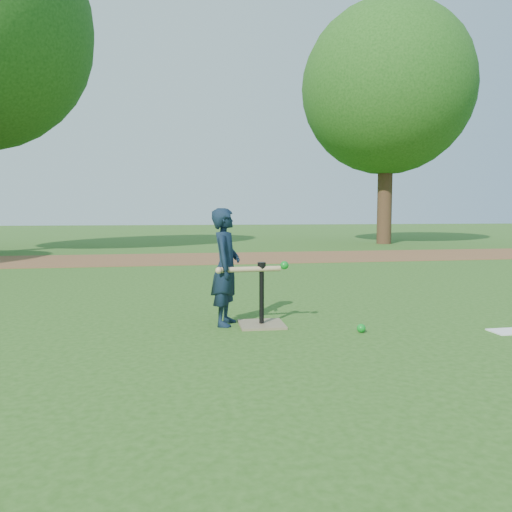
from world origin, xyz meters
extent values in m
plane|color=#285116|center=(0.00, 0.00, 0.00)|extent=(80.00, 80.00, 0.00)
cube|color=brown|center=(0.00, 7.50, 0.01)|extent=(24.00, 3.00, 0.01)
imported|color=black|center=(-0.47, 0.45, 0.57)|extent=(0.39, 0.48, 1.13)
sphere|color=#0C861E|center=(0.70, -0.09, 0.04)|extent=(0.08, 0.08, 0.08)
cube|color=white|center=(2.03, -0.32, 0.01)|extent=(0.30, 0.23, 0.01)
cube|color=#7E6F50|center=(-0.13, 0.35, 0.01)|extent=(0.45, 0.45, 0.02)
cylinder|color=black|center=(-0.13, 0.35, 0.30)|extent=(0.05, 0.05, 0.55)
cylinder|color=black|center=(-0.13, 0.35, 0.58)|extent=(0.08, 0.08, 0.06)
cylinder|color=tan|center=(-0.25, 0.33, 0.55)|extent=(0.60, 0.08, 0.05)
sphere|color=tan|center=(-0.55, 0.29, 0.55)|extent=(0.06, 0.06, 0.06)
sphere|color=#0C861E|center=(0.07, 0.29, 0.59)|extent=(0.08, 0.08, 0.08)
cylinder|color=#382316|center=(6.50, 12.00, 1.71)|extent=(0.50, 0.50, 3.42)
sphere|color=#285B19|center=(6.50, 12.00, 5.30)|extent=(5.80, 5.80, 5.80)
camera|label=1|loc=(-1.05, -4.31, 1.09)|focal=35.00mm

